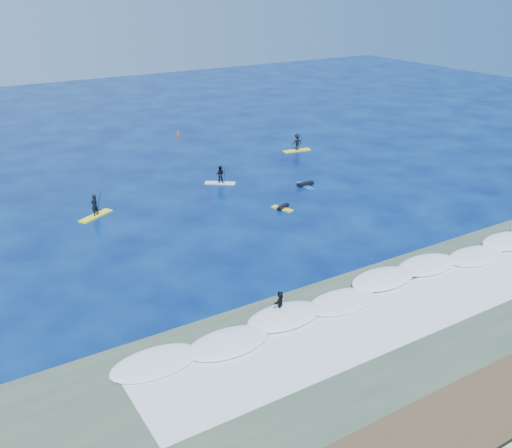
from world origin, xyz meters
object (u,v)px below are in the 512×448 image
sup_paddler_right (297,143)px  sup_paddler_center (220,176)px  sup_paddler_left (95,208)px  marker_buoy (178,134)px  prone_paddler_far (305,185)px  wave_surfer (280,302)px  prone_paddler_near (282,208)px

sup_paddler_right → sup_paddler_center: bearing=-149.8°
sup_paddler_left → marker_buoy: bearing=21.6°
sup_paddler_left → sup_paddler_right: sup_paddler_right is taller
sup_paddler_center → prone_paddler_far: bearing=-0.5°
sup_paddler_left → wave_surfer: size_ratio=1.76×
sup_paddler_right → wave_surfer: (-20.75, -27.51, -0.13)m
wave_surfer → sup_paddler_left: bearing=69.3°
sup_paddler_left → marker_buoy: 26.10m
sup_paddler_left → marker_buoy: size_ratio=4.13×
sup_paddler_right → marker_buoy: sup_paddler_right is taller
sup_paddler_left → sup_paddler_center: size_ratio=1.15×
sup_paddler_left → prone_paddler_near: (14.10, -6.81, -0.56)m
prone_paddler_far → sup_paddler_left: bearing=82.7°
sup_paddler_right → prone_paddler_near: (-11.38, -13.91, -0.75)m
sup_paddler_right → marker_buoy: (-8.86, 13.02, -0.56)m
sup_paddler_center → sup_paddler_left: bearing=-135.1°
prone_paddler_near → prone_paddler_far: 6.28m
prone_paddler_near → wave_surfer: size_ratio=1.11×
prone_paddler_far → marker_buoy: (-2.54, 23.22, 0.17)m
sup_paddler_right → wave_surfer: bearing=-119.3°
wave_surfer → marker_buoy: bearing=39.9°
sup_paddler_center → wave_surfer: size_ratio=1.53×
prone_paddler_far → marker_buoy: marker_buoy is taller
prone_paddler_near → prone_paddler_far: prone_paddler_far is taller
sup_paddler_center → wave_surfer: (-7.98, -22.23, 0.00)m
sup_paddler_center → prone_paddler_far: sup_paddler_center is taller
sup_paddler_center → marker_buoy: 18.72m
sup_paddler_center → marker_buoy: sup_paddler_center is taller
prone_paddler_near → sup_paddler_right: bearing=-60.3°
sup_paddler_left → sup_paddler_right: bearing=-13.2°
prone_paddler_near → marker_buoy: marker_buoy is taller
sup_paddler_center → prone_paddler_far: 8.14m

